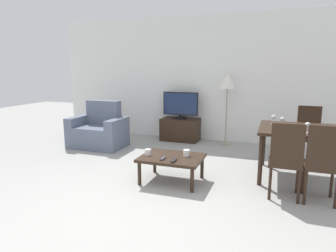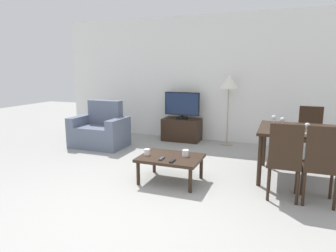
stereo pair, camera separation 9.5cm
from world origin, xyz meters
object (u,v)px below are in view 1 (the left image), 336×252
Objects in this scene: dining_chair_far at (309,132)px; dining_chair_near at (286,158)px; coffee_table at (172,159)px; remote_secondary at (174,161)px; armchair at (99,131)px; tv_stand at (180,129)px; tv at (180,105)px; remote_primary at (163,158)px; wine_glass_right at (274,118)px; cup_colored_far at (187,153)px; wine_glass_center at (282,120)px; dining_table at (300,134)px; dining_chair_near_right at (322,161)px; cup_white_near at (148,152)px; floor_lamp at (227,84)px; wine_glass_left at (308,126)px.

dining_chair_near is at bearing -103.08° from dining_chair_far.
remote_secondary is at bearing -63.73° from coffee_table.
armchair is 1.27× the size of coffee_table.
tv reaches higher than tv_stand.
remote_primary is at bearing -177.23° from dining_chair_near.
dining_chair_near is 1.10m from wine_glass_right.
cup_colored_far is (0.26, 0.25, 0.03)m from remote_primary.
dining_chair_far is 0.97m from wine_glass_center.
dining_table is 0.87m from dining_chair_near_right.
dining_chair_near and dining_chair_far have the same top height.
dining_chair_far is 6.40× the size of remote_primary.
cup_colored_far is (0.82, -2.31, -0.38)m from tv.
remote_secondary is (0.74, -2.61, 0.13)m from tv_stand.
cup_colored_far is 1.49m from wine_glass_center.
cup_white_near is at bearing -171.97° from coffee_table.
cup_colored_far is (0.09, 0.30, 0.03)m from remote_secondary.
tv is 5.22× the size of remote_secondary.
dining_chair_near_right reaches higher than tv_stand.
floor_lamp is at bearing 23.37° from armchair.
remote_secondary is 1.73m from wine_glass_center.
dining_chair_near_right reaches higher than wine_glass_center.
cup_white_near is at bearing -165.33° from cup_colored_far.
remote_secondary is at bearing -136.17° from wine_glass_right.
dining_chair_far reaches higher than cup_colored_far.
wine_glass_right is at bearing -56.71° from floor_lamp.
cup_colored_far is (-1.49, -0.66, -0.25)m from dining_table.
wine_glass_right reaches higher than tv_stand.
armchair reaches higher than wine_glass_right.
coffee_table is 2.47m from dining_chair_far.
tv reaches higher than wine_glass_right.
armchair is 2.47m from remote_primary.
dining_chair_near_right is 2.97m from floor_lamp.
cup_colored_far is 1.47m from wine_glass_right.
wine_glass_left reaches higher than dining_table.
remote_secondary is 1.03× the size of wine_glass_center.
floor_lamp is at bearing -1.64° from tv.
wine_glass_right is at bearing 99.60° from dining_chair_near.
coffee_table is at bearing -98.99° from floor_lamp.
dining_chair_far and dining_chair_near_right have the same top height.
remote_primary is (-1.94, -1.76, -0.15)m from dining_chair_far.
armchair is 3.80m from dining_chair_near.
remote_primary is (-0.07, -0.16, 0.05)m from coffee_table.
dining_chair_near reaches higher than armchair.
dining_chair_far is (1.87, 1.60, 0.20)m from coffee_table.
tv is at bearing 142.12° from wine_glass_center.
dining_chair_near_right reaches higher than coffee_table.
dining_table is (3.72, -0.57, 0.34)m from armchair.
dining_chair_near reaches higher than remote_secondary.
dining_chair_far is at bearing 3.95° from armchair.
dining_table is 1.16× the size of dining_chair_far.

